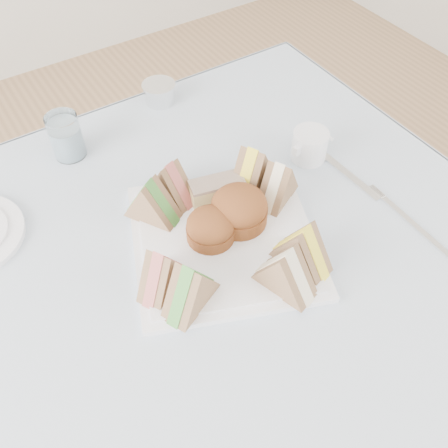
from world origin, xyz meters
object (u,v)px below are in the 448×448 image
serving_plate (224,240)px  water_glass (66,136)px  creamer_jug (310,145)px  table (228,360)px

serving_plate → water_glass: size_ratio=3.33×
creamer_jug → serving_plate: bearing=-171.5°
serving_plate → table: bearing=-89.0°
water_glass → creamer_jug: 0.48m
serving_plate → water_glass: water_glass is taller
table → creamer_jug: creamer_jug is taller
creamer_jug → water_glass: bearing=134.9°
table → water_glass: water_glass is taller
water_glass → table: bearing=-73.0°
serving_plate → water_glass: 0.39m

